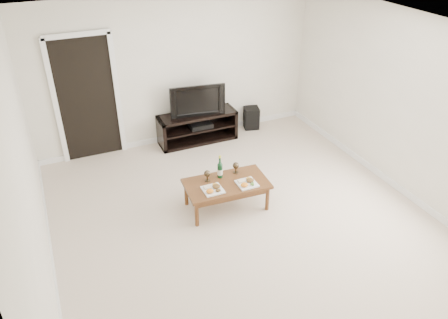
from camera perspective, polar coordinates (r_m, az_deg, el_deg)
floor at (r=6.07m, az=2.76°, el=-8.29°), size 5.50×5.50×0.00m
back_wall at (r=7.72m, az=-6.25°, el=11.51°), size 5.00×0.04×2.60m
ceiling at (r=4.87m, az=3.55°, el=16.41°), size 5.00×5.50×0.04m
doorway at (r=7.50m, az=-17.44°, el=7.42°), size 0.90×0.02×2.05m
media_console at (r=7.95m, az=-3.48°, el=4.20°), size 1.42×0.45×0.55m
television at (r=7.72m, az=-3.61°, el=7.88°), size 0.98×0.26×0.56m
av_receiver at (r=7.93m, az=-3.11°, el=4.56°), size 0.40×0.31×0.08m
subwoofer at (r=8.48m, az=3.58°, el=5.46°), size 0.34×0.34×0.42m
coffee_table at (r=6.24m, az=0.32°, el=-4.64°), size 1.20×0.71×0.42m
plate_left at (r=5.94m, az=-1.47°, el=-3.78°), size 0.27×0.27×0.07m
plate_right at (r=6.07m, az=3.01°, el=-2.97°), size 0.27×0.27×0.07m
wine_bottle at (r=6.14m, az=-0.54°, el=-0.92°), size 0.07×0.07×0.35m
goblet_left at (r=6.11m, az=-2.20°, el=-2.13°), size 0.09×0.09×0.17m
goblet_right at (r=6.29m, az=1.55°, el=-1.07°), size 0.09×0.09×0.17m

